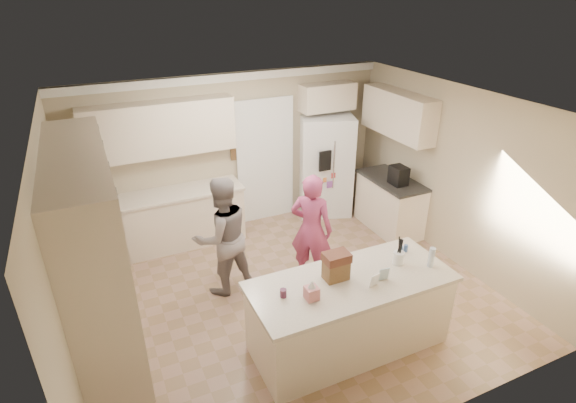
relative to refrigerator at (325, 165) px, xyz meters
name	(u,v)px	position (x,y,z in m)	size (l,w,h in m)	color
floor	(292,296)	(-1.61, -2.04, -0.91)	(5.20, 4.60, 0.02)	#93705A
ceiling	(293,106)	(-1.61, -2.04, 1.71)	(5.20, 4.60, 0.02)	white
wall_back	(233,153)	(-1.61, 0.27, 0.40)	(5.20, 0.02, 2.60)	#BBAB8A
wall_front	(413,329)	(-1.61, -4.35, 0.40)	(5.20, 0.02, 2.60)	#BBAB8A
wall_left	(61,260)	(-4.22, -2.04, 0.40)	(0.02, 4.60, 2.60)	#BBAB8A
wall_right	(455,176)	(1.00, -2.04, 0.40)	(0.02, 4.60, 2.60)	#BBAB8A
crown_back	(230,77)	(-1.61, 0.22, 1.63)	(5.20, 0.08, 0.12)	white
pantry_bank	(94,254)	(-3.91, -1.84, 0.28)	(0.60, 2.60, 2.35)	beige
back_base_cab	(173,220)	(-2.76, -0.04, -0.46)	(2.20, 0.60, 0.88)	beige
back_countertop	(170,194)	(-2.76, -0.05, 0.00)	(2.24, 0.63, 0.04)	beige
back_upper_cab	(160,129)	(-2.76, 0.09, 1.00)	(2.20, 0.35, 0.80)	beige
doorway_opening	(265,162)	(-1.06, 0.24, 0.15)	(0.90, 0.06, 2.10)	black
doorway_casing	(266,163)	(-1.06, 0.21, 0.15)	(1.02, 0.03, 2.22)	white
wall_frame_upper	(234,139)	(-1.59, 0.23, 0.65)	(0.15, 0.02, 0.20)	brown
wall_frame_lower	(235,154)	(-1.59, 0.23, 0.38)	(0.15, 0.02, 0.20)	brown
refrigerator	(325,165)	(0.00, 0.00, 0.00)	(0.90, 0.70, 1.80)	white
fridge_seam	(336,172)	(0.00, -0.36, 0.00)	(0.01, 0.02, 1.78)	gray
fridge_dispenser	(325,161)	(-0.22, -0.37, 0.25)	(0.22, 0.03, 0.35)	black
fridge_handle_l	(334,165)	(-0.05, -0.37, 0.15)	(0.02, 0.02, 0.85)	silver
fridge_handle_r	(339,164)	(0.05, -0.37, 0.15)	(0.02, 0.02, 0.85)	silver
over_fridge_cab	(327,97)	(0.04, 0.09, 1.20)	(0.95, 0.35, 0.45)	beige
right_base_cab	(390,205)	(0.69, -1.04, -0.46)	(0.60, 1.20, 0.88)	beige
right_countertop	(392,180)	(0.68, -1.04, 0.00)	(0.63, 1.24, 0.04)	#2D2B28
right_upper_cab	(398,114)	(0.81, -0.84, 1.05)	(0.35, 1.50, 0.70)	beige
coffee_maker	(399,175)	(0.64, -1.24, 0.17)	(0.22, 0.28, 0.30)	black
island_base	(349,315)	(-1.41, -3.14, -0.46)	(2.20, 0.90, 0.88)	beige
island_top	(352,282)	(-1.41, -3.14, 0.00)	(2.28, 0.96, 0.05)	beige
utensil_crock	(398,258)	(-0.76, -3.09, 0.10)	(0.13, 0.13, 0.15)	white
tissue_box	(312,293)	(-1.96, -3.24, 0.10)	(0.13, 0.13, 0.14)	#CD7577
tissue_plume	(312,284)	(-1.96, -3.24, 0.20)	(0.08, 0.08, 0.08)	white
dollhouse_body	(336,270)	(-1.56, -3.04, 0.14)	(0.26, 0.18, 0.22)	brown
dollhouse_roof	(337,258)	(-1.56, -3.04, 0.30)	(0.28, 0.20, 0.10)	#592D1E
jam_jar	(283,293)	(-2.21, -3.09, 0.07)	(0.07, 0.07, 0.09)	#59263F
greeting_card_a	(375,280)	(-1.26, -3.34, 0.11)	(0.12, 0.01, 0.16)	white
greeting_card_b	(384,274)	(-1.11, -3.29, 0.11)	(0.12, 0.01, 0.16)	silver
water_bottle	(431,257)	(-0.46, -3.29, 0.14)	(0.07, 0.07, 0.24)	silver
shaker_salt	(401,250)	(-0.59, -2.92, 0.07)	(0.05, 0.05, 0.09)	#42629A
shaker_pepper	(406,248)	(-0.52, -2.92, 0.07)	(0.05, 0.05, 0.09)	#42629A
teen_boy	(222,236)	(-2.38, -1.50, -0.07)	(0.81, 0.63, 1.67)	gray
teen_girl	(311,229)	(-1.21, -1.79, -0.09)	(0.59, 0.39, 1.62)	#A93655
fridge_magnets	(336,173)	(0.00, -0.36, 0.00)	(0.76, 0.02, 1.44)	tan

